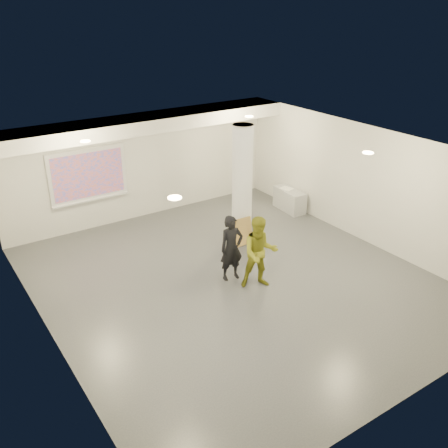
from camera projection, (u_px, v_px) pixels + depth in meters
floor at (234, 281)px, 11.23m from camera, size 8.00×9.00×0.01m
ceiling at (235, 151)px, 9.98m from camera, size 8.00×9.00×0.01m
wall_back at (143, 166)px, 14.00m from camera, size 8.00×0.01×3.00m
wall_front at (413, 325)px, 7.20m from camera, size 8.00×0.01×3.00m
wall_left at (44, 273)px, 8.57m from camera, size 0.01×9.00×3.00m
wall_right at (364, 184)px, 12.63m from camera, size 0.01×9.00×3.00m
soffit_band at (148, 123)px, 13.04m from camera, size 8.00×1.10×0.36m
downlight_nw at (85, 141)px, 10.76m from camera, size 0.22×0.22×0.02m
downlight_ne at (249, 116)px, 12.99m from camera, size 0.22×0.22×0.02m
downlight_sw at (175, 198)px, 7.74m from camera, size 0.22×0.22×0.02m
downlight_se at (368, 153)px, 9.97m from camera, size 0.22×0.22×0.02m
column at (242, 183)px, 12.72m from camera, size 0.52×0.52×3.00m
projection_screen at (88, 176)px, 13.14m from camera, size 2.10×0.13×1.42m
credenza at (290, 200)px, 14.82m from camera, size 0.54×1.12×0.64m
papers_stack at (287, 188)px, 14.77m from camera, size 0.33×0.39×0.02m
cardboard_back at (241, 231)px, 12.81m from camera, size 0.62×0.23×0.66m
cardboard_front at (241, 236)px, 12.76m from camera, size 0.46×0.23×0.48m
woman at (232, 248)px, 11.02m from camera, size 0.59×0.43×1.51m
man at (260, 253)px, 10.70m from camera, size 0.98×0.90×1.64m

